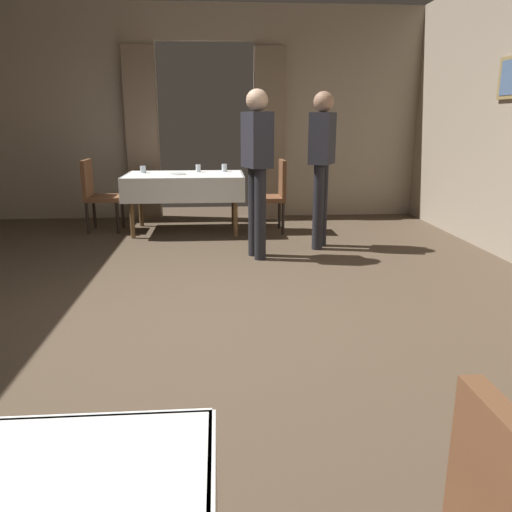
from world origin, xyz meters
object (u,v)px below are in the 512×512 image
at_px(chair_mid_left, 97,192).
at_px(glass_mid_b, 198,168).
at_px(glass_mid_c, 224,168).
at_px(glass_mid_d, 143,169).
at_px(plate_mid_a, 178,174).
at_px(person_waiter_by_doorway, 322,157).
at_px(dining_table_mid, 185,181).
at_px(chair_mid_right, 273,192).
at_px(person_diner_standing_aside, 257,160).

distance_m(chair_mid_left, glass_mid_b, 1.35).
distance_m(glass_mid_c, glass_mid_d, 1.07).
xyz_separation_m(chair_mid_left, plate_mid_a, (1.06, -0.13, 0.24)).
distance_m(glass_mid_c, person_waiter_by_doorway, 1.68).
bearing_deg(glass_mid_c, dining_table_mid, -152.07).
bearing_deg(chair_mid_left, plate_mid_a, -6.93).
distance_m(chair_mid_right, person_waiter_by_doorway, 1.13).
bearing_deg(glass_mid_b, person_waiter_by_doorway, -41.51).
bearing_deg(person_diner_standing_aside, chair_mid_right, 76.50).
bearing_deg(plate_mid_a, chair_mid_right, -3.35).
distance_m(plate_mid_a, person_diner_standing_aside, 1.66).
height_order(plate_mid_a, person_waiter_by_doorway, person_waiter_by_doorway).
distance_m(glass_mid_d, person_waiter_by_doorway, 2.46).
height_order(chair_mid_left, plate_mid_a, chair_mid_left).
bearing_deg(glass_mid_d, glass_mid_c, 4.36).
distance_m(plate_mid_a, glass_mid_c, 0.68).
bearing_deg(glass_mid_d, person_waiter_by_doorway, -29.59).
relative_size(dining_table_mid, glass_mid_d, 16.78).
xyz_separation_m(chair_mid_left, glass_mid_c, (1.66, 0.18, 0.29)).
bearing_deg(person_waiter_by_doorway, person_diner_standing_aside, -152.67).
relative_size(chair_mid_right, plate_mid_a, 4.27).
bearing_deg(glass_mid_b, glass_mid_c, 7.18).
xyz_separation_m(chair_mid_right, person_diner_standing_aside, (-0.31, -1.30, 0.51)).
distance_m(dining_table_mid, chair_mid_right, 1.15).
height_order(dining_table_mid, glass_mid_b, glass_mid_b).
distance_m(plate_mid_a, glass_mid_b, 0.37).
height_order(glass_mid_b, glass_mid_d, glass_mid_b).
xyz_separation_m(chair_mid_left, glass_mid_b, (1.31, 0.14, 0.29)).
relative_size(dining_table_mid, person_diner_standing_aside, 0.88).
distance_m(glass_mid_c, person_diner_standing_aside, 1.72).
relative_size(plate_mid_a, glass_mid_b, 2.14).
xyz_separation_m(person_waiter_by_doorway, person_diner_standing_aside, (-0.75, -0.39, 0.00)).
relative_size(dining_table_mid, chair_mid_left, 1.62).
xyz_separation_m(glass_mid_b, glass_mid_c, (0.35, 0.04, 0.00)).
distance_m(dining_table_mid, glass_mid_b, 0.32).
bearing_deg(chair_mid_right, person_waiter_by_doorway, -64.36).
height_order(chair_mid_right, glass_mid_b, chair_mid_right).
height_order(glass_mid_c, person_waiter_by_doorway, person_waiter_by_doorway).
height_order(plate_mid_a, person_diner_standing_aside, person_diner_standing_aside).
bearing_deg(dining_table_mid, glass_mid_c, 27.93).
bearing_deg(plate_mid_a, chair_mid_left, 173.07).
distance_m(chair_mid_left, person_waiter_by_doorway, 2.98).
height_order(chair_mid_right, glass_mid_d, chair_mid_right).
bearing_deg(person_diner_standing_aside, person_waiter_by_doorway, 27.33).
xyz_separation_m(chair_mid_left, person_waiter_by_doorway, (2.72, -1.11, 0.51)).
bearing_deg(chair_mid_left, glass_mid_d, 9.49).
bearing_deg(person_diner_standing_aside, dining_table_mid, 120.60).
relative_size(chair_mid_right, glass_mid_b, 9.14).
bearing_deg(glass_mid_c, person_diner_standing_aside, -79.49).
relative_size(chair_mid_right, person_diner_standing_aside, 0.54).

